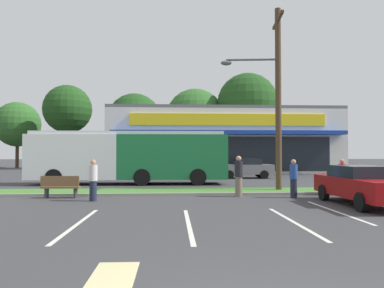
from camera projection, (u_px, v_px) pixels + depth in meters
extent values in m
cube|color=#427A2D|center=(195.00, 191.00, 17.79)|extent=(56.00, 2.20, 0.12)
cube|color=gray|center=(197.00, 194.00, 16.57)|extent=(56.00, 0.24, 0.12)
cube|color=silver|center=(78.00, 224.00, 9.89)|extent=(0.12, 4.80, 0.01)
cube|color=silver|center=(189.00, 224.00, 9.85)|extent=(0.12, 4.80, 0.01)
cube|color=silver|center=(293.00, 222.00, 10.18)|extent=(0.12, 4.80, 0.01)
cube|color=silver|center=(336.00, 211.00, 12.02)|extent=(0.12, 4.80, 0.01)
cube|color=beige|center=(112.00, 278.00, 5.60)|extent=(0.70, 1.60, 0.01)
cube|color=silver|center=(221.00, 143.00, 39.56)|extent=(22.94, 10.82, 6.19)
cube|color=black|center=(229.00, 154.00, 34.09)|extent=(19.27, 0.08, 3.22)
cube|color=#14389E|center=(230.00, 132.00, 33.48)|extent=(21.57, 1.40, 0.35)
cube|color=yellow|center=(229.00, 120.00, 34.14)|extent=(18.35, 0.16, 1.11)
cube|color=slate|center=(221.00, 113.00, 39.65)|extent=(22.94, 10.82, 0.30)
cylinder|color=#473323|center=(17.00, 154.00, 48.67)|extent=(0.44, 0.44, 3.55)
sphere|color=#2D6026|center=(18.00, 124.00, 48.77)|extent=(5.97, 5.97, 5.97)
cylinder|color=#473323|center=(67.00, 148.00, 45.46)|extent=(0.44, 0.44, 5.21)
sphere|color=#1E4719|center=(68.00, 109.00, 45.59)|extent=(5.99, 5.99, 5.99)
cylinder|color=#473323|center=(134.00, 154.00, 48.85)|extent=(0.44, 0.44, 3.57)
sphere|color=#1E4719|center=(135.00, 121.00, 48.97)|extent=(7.30, 7.30, 7.30)
cylinder|color=#473323|center=(195.00, 154.00, 49.77)|extent=(0.44, 0.44, 3.67)
sphere|color=#2D6026|center=(195.00, 118.00, 49.89)|extent=(8.07, 8.07, 8.07)
cylinder|color=#473323|center=(248.00, 147.00, 47.91)|extent=(0.44, 0.44, 5.48)
sphere|color=#1E4719|center=(248.00, 104.00, 48.05)|extent=(7.98, 7.98, 7.98)
cylinder|color=#4C3826|center=(278.00, 100.00, 18.29)|extent=(0.30, 0.30, 9.21)
cube|color=#4C3826|center=(278.00, 20.00, 18.40)|extent=(0.39, 2.40, 0.14)
cylinder|color=#59595B|center=(252.00, 60.00, 18.41)|extent=(2.60, 0.37, 0.10)
ellipsoid|color=#59595B|center=(226.00, 63.00, 18.47)|extent=(0.56, 0.32, 0.24)
cube|color=#196638|center=(173.00, 157.00, 22.85)|extent=(6.63, 2.59, 2.70)
cube|color=silver|center=(75.00, 157.00, 22.57)|extent=(5.43, 2.58, 2.70)
cube|color=silver|center=(129.00, 134.00, 22.76)|extent=(11.56, 2.37, 0.20)
cube|color=black|center=(132.00, 149.00, 24.04)|extent=(11.06, 0.13, 1.19)
cube|color=black|center=(30.00, 152.00, 22.45)|extent=(0.07, 2.17, 1.51)
cylinder|color=black|center=(54.00, 178.00, 21.32)|extent=(1.00, 0.31, 1.00)
cylinder|color=black|center=(66.00, 175.00, 23.67)|extent=(1.00, 0.31, 1.00)
cylinder|color=black|center=(142.00, 177.00, 21.56)|extent=(1.00, 0.31, 1.00)
cylinder|color=black|center=(145.00, 175.00, 23.91)|extent=(1.00, 0.31, 1.00)
cylinder|color=black|center=(198.00, 177.00, 21.72)|extent=(1.00, 0.31, 1.00)
cylinder|color=black|center=(196.00, 175.00, 24.06)|extent=(1.00, 0.31, 1.00)
cube|color=brown|center=(61.00, 187.00, 15.68)|extent=(1.60, 0.45, 0.06)
cube|color=brown|center=(60.00, 181.00, 15.49)|extent=(1.60, 0.06, 0.44)
cube|color=#333338|center=(76.00, 193.00, 15.71)|extent=(0.08, 0.36, 0.45)
cube|color=#333338|center=(47.00, 193.00, 15.64)|extent=(0.08, 0.36, 0.45)
cube|color=slate|center=(245.00, 169.00, 28.24)|extent=(4.24, 1.73, 0.73)
cube|color=black|center=(247.00, 162.00, 28.27)|extent=(1.91, 1.52, 0.46)
cylinder|color=black|center=(230.00, 175.00, 27.34)|extent=(0.64, 0.22, 0.64)
cylinder|color=black|center=(226.00, 173.00, 28.98)|extent=(0.64, 0.22, 0.64)
cylinder|color=black|center=(264.00, 175.00, 27.48)|extent=(0.64, 0.22, 0.64)
cylinder|color=black|center=(259.00, 173.00, 29.12)|extent=(0.64, 0.22, 0.64)
cube|color=maroon|center=(363.00, 187.00, 13.42)|extent=(1.77, 4.79, 0.69)
cube|color=black|center=(359.00, 171.00, 13.67)|extent=(1.56, 2.15, 0.43)
cylinder|color=black|center=(361.00, 202.00, 11.88)|extent=(0.22, 0.64, 0.64)
cylinder|color=black|center=(364.00, 192.00, 14.94)|extent=(0.22, 0.64, 0.64)
cylinder|color=black|center=(324.00, 192.00, 14.85)|extent=(0.22, 0.64, 0.64)
cube|color=#9E998C|center=(157.00, 169.00, 29.22)|extent=(4.50, 1.79, 0.71)
cube|color=black|center=(154.00, 161.00, 29.22)|extent=(2.02, 1.57, 0.53)
cylinder|color=black|center=(174.00, 173.00, 30.13)|extent=(0.64, 0.22, 0.64)
cylinder|color=black|center=(175.00, 174.00, 28.44)|extent=(0.64, 0.22, 0.64)
cylinder|color=black|center=(140.00, 173.00, 29.98)|extent=(0.64, 0.22, 0.64)
cylinder|color=black|center=(139.00, 174.00, 28.29)|extent=(0.64, 0.22, 0.64)
cylinder|color=#1E2338|center=(93.00, 191.00, 14.65)|extent=(0.28, 0.28, 0.80)
cylinder|color=silver|center=(93.00, 173.00, 14.67)|extent=(0.33, 0.33, 0.64)
sphere|color=tan|center=(93.00, 162.00, 14.68)|extent=(0.22, 0.22, 0.22)
cylinder|color=#47423D|center=(342.00, 187.00, 16.64)|extent=(0.28, 0.28, 0.80)
cylinder|color=red|center=(342.00, 171.00, 16.66)|extent=(0.33, 0.33, 0.63)
sphere|color=tan|center=(342.00, 161.00, 16.67)|extent=(0.22, 0.22, 0.22)
cylinder|color=#726651|center=(239.00, 187.00, 16.15)|extent=(0.31, 0.31, 0.87)
cylinder|color=black|center=(239.00, 169.00, 16.17)|extent=(0.36, 0.36, 0.69)
sphere|color=tan|center=(239.00, 159.00, 16.18)|extent=(0.24, 0.24, 0.24)
cylinder|color=#1E2338|center=(294.00, 188.00, 15.78)|extent=(0.28, 0.28, 0.80)
cylinder|color=#264C99|center=(294.00, 172.00, 15.80)|extent=(0.33, 0.33, 0.63)
sphere|color=tan|center=(293.00, 162.00, 15.81)|extent=(0.22, 0.22, 0.22)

